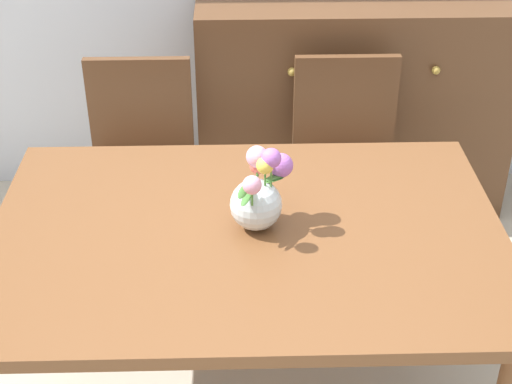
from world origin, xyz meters
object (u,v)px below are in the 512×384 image
chair_left (141,156)px  dining_table (247,254)px  chair_right (346,154)px  dresser (352,107)px  flower_vase (259,195)px

chair_left → dining_table: bearing=115.7°
chair_right → dresser: size_ratio=0.64×
dining_table → chair_right: size_ratio=1.69×
flower_vase → chair_left: bearing=118.1°
dresser → dining_table: bearing=-110.8°
dining_table → flower_vase: (0.03, 0.02, 0.20)m
dining_table → flower_vase: flower_vase is taller
dining_table → chair_left: bearing=115.7°
chair_left → chair_right: (0.83, 0.00, 0.00)m
dresser → chair_left: bearing=-153.2°
chair_left → dresser: dresser is taller
dining_table → flower_vase: bearing=32.0°
chair_left → chair_right: size_ratio=1.00×
dresser → flower_vase: (-0.47, -1.31, 0.36)m
dining_table → chair_left: (-0.42, 0.86, -0.15)m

